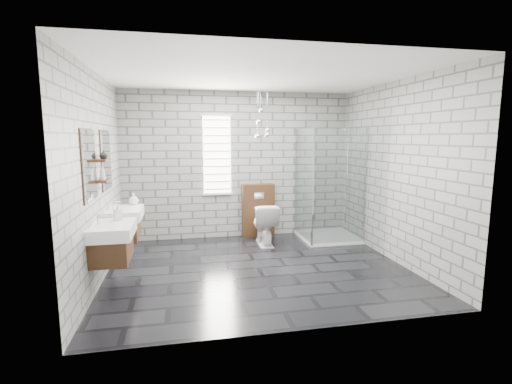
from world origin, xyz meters
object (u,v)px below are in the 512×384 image
object	(u,v)px
toilet	(264,224)
shower_enclosure	(326,213)
cistern_panel	(258,210)
vanity_left	(109,232)
vanity_right	(122,215)

from	to	relation	value
toilet	shower_enclosure	bearing A→B (deg)	-177.62
cistern_panel	toilet	world-z (taller)	cistern_panel
vanity_left	vanity_right	xyz separation A→B (m)	(0.00, 0.99, 0.00)
vanity_left	toilet	xyz separation A→B (m)	(2.26, 1.66, -0.39)
vanity_right	shower_enclosure	size ratio (longest dim) A/B	0.77
shower_enclosure	vanity_right	bearing A→B (deg)	-168.70
cistern_panel	shower_enclosure	world-z (taller)	shower_enclosure
cistern_panel	toilet	size ratio (longest dim) A/B	1.38
vanity_right	cistern_panel	world-z (taller)	vanity_right
vanity_right	cistern_panel	distance (m)	2.57
vanity_right	toilet	size ratio (longest dim) A/B	2.16
cistern_panel	toilet	bearing A→B (deg)	-90.00
shower_enclosure	toilet	distance (m)	1.16
cistern_panel	vanity_left	bearing A→B (deg)	-135.89
vanity_right	shower_enclosure	distance (m)	3.48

